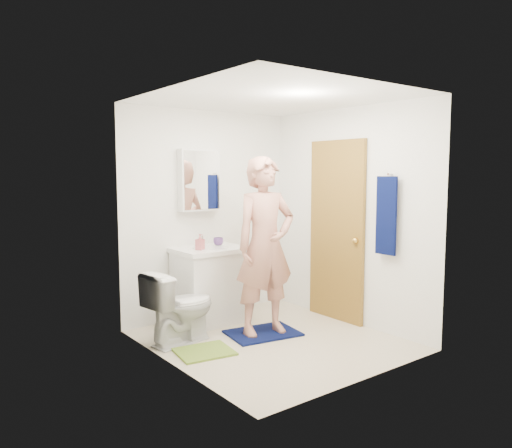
{
  "coord_description": "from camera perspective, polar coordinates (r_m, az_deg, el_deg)",
  "views": [
    {
      "loc": [
        -3.09,
        -3.79,
        1.69
      ],
      "look_at": [
        -0.01,
        0.25,
        1.16
      ],
      "focal_mm": 35.0,
      "sensor_mm": 36.0,
      "label": 1
    }
  ],
  "objects": [
    {
      "name": "door",
      "position": [
        5.76,
        9.18,
        -0.77
      ],
      "size": [
        0.05,
        0.8,
        2.05
      ],
      "primitive_type": "cube",
      "color": "#A3782D",
      "rests_on": "ground"
    },
    {
      "name": "wall_right",
      "position": [
        5.67,
        10.62,
        0.88
      ],
      "size": [
        0.02,
        2.4,
        2.4
      ],
      "primitive_type": "cube",
      "color": "white",
      "rests_on": "ground"
    },
    {
      "name": "wall_left",
      "position": [
        4.3,
        -9.65,
        -0.69
      ],
      "size": [
        0.02,
        2.4,
        2.4
      ],
      "primitive_type": "cube",
      "color": "white",
      "rests_on": "ground"
    },
    {
      "name": "toothbrush_cup",
      "position": [
        5.76,
        -4.33,
        -2.0
      ],
      "size": [
        0.13,
        0.13,
        0.09
      ],
      "primitive_type": "imported",
      "rotation": [
        0.0,
        0.0,
        -0.12
      ],
      "color": "#623D88",
      "rests_on": "countertop"
    },
    {
      "name": "toilet",
      "position": [
        5.06,
        -8.62,
        -9.3
      ],
      "size": [
        0.78,
        0.52,
        0.73
      ],
      "primitive_type": "imported",
      "rotation": [
        0.0,
        0.0,
        1.74
      ],
      "color": "white",
      "rests_on": "floor"
    },
    {
      "name": "door_knob",
      "position": [
        5.53,
        11.28,
        -1.87
      ],
      "size": [
        0.07,
        0.07,
        0.07
      ],
      "primitive_type": "sphere",
      "color": "gold",
      "rests_on": "door"
    },
    {
      "name": "faucet",
      "position": [
        5.75,
        -6.2,
        -1.89
      ],
      "size": [
        0.03,
        0.03,
        0.12
      ],
      "primitive_type": "cylinder",
      "color": "silver",
      "rests_on": "countertop"
    },
    {
      "name": "wall_back",
      "position": [
        5.89,
        -5.56,
        1.14
      ],
      "size": [
        2.2,
        0.02,
        2.4
      ],
      "primitive_type": "cube",
      "color": "white",
      "rests_on": "ground"
    },
    {
      "name": "mirror_panel",
      "position": [
        5.68,
        -6.19,
        4.99
      ],
      "size": [
        0.46,
        0.01,
        0.66
      ],
      "primitive_type": "cube",
      "color": "white",
      "rests_on": "wall_back"
    },
    {
      "name": "floor",
      "position": [
        5.17,
        1.85,
        -13.25
      ],
      "size": [
        2.2,
        2.4,
        0.02
      ],
      "primitive_type": "cube",
      "color": "beige",
      "rests_on": "ground"
    },
    {
      "name": "man",
      "position": [
        5.13,
        1.06,
        -2.51
      ],
      "size": [
        0.72,
        0.53,
        1.83
      ],
      "primitive_type": "imported",
      "rotation": [
        0.0,
        0.0,
        -0.14
      ],
      "color": "tan",
      "rests_on": "bath_mat"
    },
    {
      "name": "towel_hook",
      "position": [
        5.26,
        15.05,
        5.52
      ],
      "size": [
        0.06,
        0.02,
        0.02
      ],
      "primitive_type": "cylinder",
      "rotation": [
        0.0,
        1.57,
        0.0
      ],
      "color": "silver",
      "rests_on": "wall_right"
    },
    {
      "name": "towel",
      "position": [
        5.24,
        14.66,
        0.93
      ],
      "size": [
        0.03,
        0.24,
        0.8
      ],
      "primitive_type": "cube",
      "color": "#060F40",
      "rests_on": "wall_right"
    },
    {
      "name": "vanity_cabinet",
      "position": [
        5.69,
        -5.2,
        -7.19
      ],
      "size": [
        0.75,
        0.55,
        0.8
      ],
      "primitive_type": "cube",
      "color": "white",
      "rests_on": "floor"
    },
    {
      "name": "soap_dispenser",
      "position": [
        5.45,
        -6.42,
        -2.05
      ],
      "size": [
        0.1,
        0.1,
        0.17
      ],
      "primitive_type": "imported",
      "rotation": [
        0.0,
        0.0,
        0.39
      ],
      "color": "#C65C63",
      "rests_on": "countertop"
    },
    {
      "name": "wall_front",
      "position": [
        4.05,
        12.78,
        -1.16
      ],
      "size": [
        2.2,
        0.02,
        2.4
      ],
      "primitive_type": "cube",
      "color": "white",
      "rests_on": "ground"
    },
    {
      "name": "sink_basin",
      "position": [
        5.61,
        -5.24,
        -2.81
      ],
      "size": [
        0.4,
        0.4,
        0.03
      ],
      "primitive_type": "cylinder",
      "color": "white",
      "rests_on": "countertop"
    },
    {
      "name": "ceiling",
      "position": [
        4.94,
        1.94,
        14.32
      ],
      "size": [
        2.2,
        2.4,
        0.02
      ],
      "primitive_type": "cube",
      "color": "white",
      "rests_on": "ground"
    },
    {
      "name": "countertop",
      "position": [
        5.61,
        -5.24,
        -2.96
      ],
      "size": [
        0.79,
        0.59,
        0.05
      ],
      "primitive_type": "cube",
      "color": "white",
      "rests_on": "vanity_cabinet"
    },
    {
      "name": "green_rug",
      "position": [
        4.86,
        -5.92,
        -14.31
      ],
      "size": [
        0.57,
        0.5,
        0.02
      ],
      "primitive_type": "cube",
      "rotation": [
        0.0,
        0.0,
        -0.16
      ],
      "color": "olive",
      "rests_on": "floor"
    },
    {
      "name": "medicine_cabinet",
      "position": [
        5.74,
        -6.51,
        5.0
      ],
      "size": [
        0.5,
        0.12,
        0.7
      ],
      "primitive_type": "cube",
      "color": "white",
      "rests_on": "wall_back"
    },
    {
      "name": "bath_mat",
      "position": [
        5.35,
        0.78,
        -12.36
      ],
      "size": [
        0.79,
        0.63,
        0.02
      ],
      "primitive_type": "cube",
      "rotation": [
        0.0,
        0.0,
        -0.17
      ],
      "color": "#060F40",
      "rests_on": "floor"
    }
  ]
}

